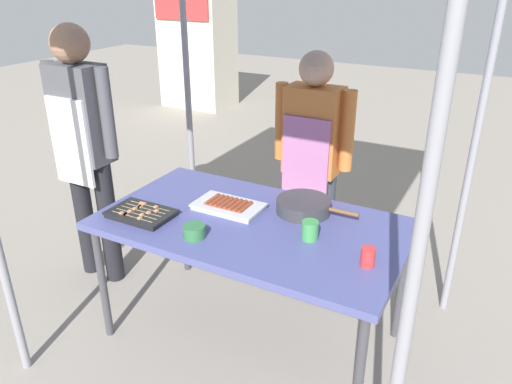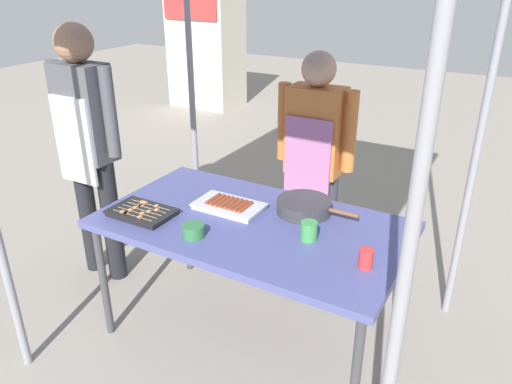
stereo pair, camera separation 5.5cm
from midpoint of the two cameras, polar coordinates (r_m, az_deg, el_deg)
The scene contains 11 objects.
ground_plane at distance 3.01m, azimuth 0.05°, elevation -16.14°, with size 18.00×18.00×0.00m, color gray.
stall_table at distance 2.61m, azimuth 0.06°, elevation -4.45°, with size 1.60×0.90×0.75m.
tray_grilled_sausages at distance 2.71m, azimuth -2.57°, elevation -1.59°, with size 0.38×0.22×0.05m.
tray_meat_skewers at distance 2.71m, azimuth -12.54°, elevation -2.32°, with size 0.34×0.23×0.04m.
cooking_wok at distance 2.67m, azimuth 6.21°, elevation -1.61°, with size 0.46×0.30×0.07m.
condiment_bowl at distance 2.45m, azimuth -6.63°, elevation -4.48°, with size 0.11×0.11×0.06m, color #33723F.
drink_cup_near_edge at distance 2.41m, azimuth 6.81°, elevation -4.51°, with size 0.08×0.08×0.10m, color #3F994C.
drink_cup_by_wok at distance 2.25m, azimuth 13.32°, elevation -7.51°, with size 0.07×0.07×0.09m, color red.
vendor_woman at distance 3.12m, azimuth 7.27°, elevation 4.44°, with size 0.52×0.22×1.53m.
customer_nearby at distance 3.27m, azimuth -18.55°, elevation 6.19°, with size 0.52×0.24×1.69m.
neighbor_stall_left at distance 7.78m, azimuth -5.60°, elevation 16.76°, with size 1.00×0.73×1.85m.
Camera 2 is at (1.15, -1.97, 1.96)m, focal length 34.49 mm.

